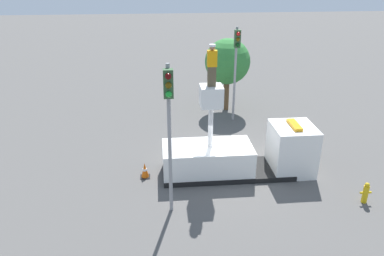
{
  "coord_description": "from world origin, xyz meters",
  "views": [
    {
      "loc": [
        -3.03,
        -14.95,
        9.05
      ],
      "look_at": [
        -1.78,
        -1.3,
        2.95
      ],
      "focal_mm": 35.0,
      "sensor_mm": 36.0,
      "label": 1
    }
  ],
  "objects": [
    {
      "name": "fire_hydrant",
      "position": [
        5.19,
        -2.82,
        0.45
      ],
      "size": [
        0.47,
        0.23,
        0.92
      ],
      "color": "gold",
      "rests_on": "ground"
    },
    {
      "name": "traffic_light_across",
      "position": [
        1.5,
        6.25,
        4.03
      ],
      "size": [
        0.34,
        0.57,
        5.71
      ],
      "color": "gray",
      "rests_on": "ground"
    },
    {
      "name": "traffic_cone_rear",
      "position": [
        -3.82,
        -0.01,
        0.34
      ],
      "size": [
        0.44,
        0.44,
        0.71
      ],
      "color": "black",
      "rests_on": "ground"
    },
    {
      "name": "worker",
      "position": [
        -0.84,
        0.0,
        5.16
      ],
      "size": [
        0.4,
        0.26,
        1.75
      ],
      "color": "brown",
      "rests_on": "bucket_truck"
    },
    {
      "name": "ground_plane",
      "position": [
        0.0,
        0.0,
        0.0
      ],
      "size": [
        120.0,
        120.0,
        0.0
      ],
      "primitive_type": "plane",
      "color": "#565451"
    },
    {
      "name": "bucket_truck",
      "position": [
        0.58,
        0.0,
        0.91
      ],
      "size": [
        6.94,
        2.08,
        4.28
      ],
      "color": "black",
      "rests_on": "ground"
    },
    {
      "name": "traffic_light_pole",
      "position": [
        -2.72,
        -2.73,
        4.19
      ],
      "size": [
        0.34,
        0.57,
        5.95
      ],
      "color": "gray",
      "rests_on": "ground"
    },
    {
      "name": "tree_left_bg",
      "position": [
        1.37,
        8.24,
        3.23
      ],
      "size": [
        2.9,
        2.9,
        4.71
      ],
      "color": "brown",
      "rests_on": "ground"
    }
  ]
}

